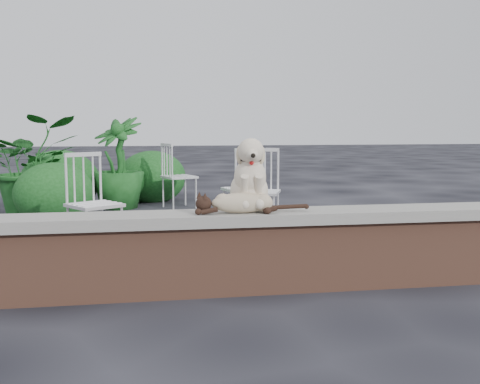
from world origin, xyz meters
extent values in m
plane|color=black|center=(0.00, 0.00, 0.00)|extent=(60.00, 60.00, 0.00)
cube|color=brown|center=(0.00, 0.00, 0.25)|extent=(6.00, 0.30, 0.50)
cube|color=slate|center=(0.00, 0.00, 0.54)|extent=(6.20, 0.40, 0.08)
imported|color=#134215|center=(-2.49, 3.88, 0.67)|extent=(1.49, 1.40, 1.33)
imported|color=#134215|center=(-1.40, 4.41, 0.66)|extent=(1.04, 1.04, 1.32)
ellipsoid|color=#134215|center=(-2.15, 3.39, 0.35)|extent=(0.99, 0.90, 0.78)
ellipsoid|color=#134215|center=(-2.23, 4.58, 0.40)|extent=(1.12, 1.03, 0.89)
ellipsoid|color=#134215|center=(-0.90, 5.13, 0.38)|extent=(1.07, 0.98, 0.84)
camera|label=1|loc=(-1.06, -3.98, 1.20)|focal=42.73mm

